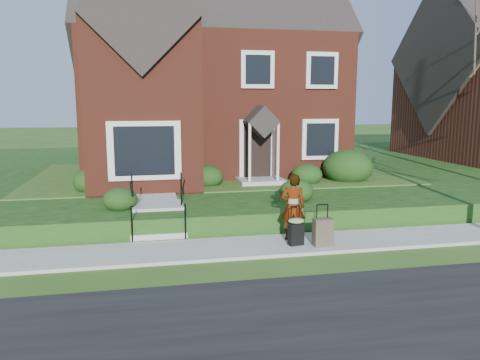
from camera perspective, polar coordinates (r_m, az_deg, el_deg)
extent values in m
plane|color=#2D5119|center=(11.39, 3.14, -8.22)|extent=(120.00, 120.00, 0.00)
cube|color=black|center=(7.04, 14.03, -20.13)|extent=(60.00, 6.00, 0.01)
cube|color=#9E9B93|center=(11.37, 3.15, -8.03)|extent=(60.00, 1.60, 0.08)
cube|color=#13350E|center=(22.66, 6.07, 1.37)|extent=(44.00, 20.00, 0.60)
cube|color=#9E9B93|center=(15.76, -10.30, -1.04)|extent=(1.20, 6.00, 0.06)
cube|color=maroon|center=(20.68, -3.79, 8.98)|extent=(10.00, 8.00, 5.40)
cube|color=maroon|center=(15.70, -11.71, 8.69)|extent=(3.60, 2.40, 5.40)
cube|color=silver|center=(14.62, -11.56, 3.55)|extent=(2.20, 0.30, 1.80)
cube|color=black|center=(17.00, 2.11, 3.34)|extent=(1.00, 0.12, 2.10)
cube|color=black|center=(17.68, 9.73, 4.91)|extent=(1.40, 0.10, 1.50)
cube|color=#9E9B93|center=(11.96, -9.83, -6.69)|extent=(1.40, 0.30, 0.15)
cube|color=#9E9B93|center=(12.21, -9.90, -5.63)|extent=(1.40, 0.30, 0.15)
cube|color=#9E9B93|center=(12.47, -9.95, -4.61)|extent=(1.40, 0.30, 0.15)
cube|color=#9E9B93|center=(12.72, -10.01, -3.63)|extent=(1.40, 0.30, 0.15)
cube|color=#9E9B93|center=(13.26, -10.07, -3.11)|extent=(1.40, 0.80, 0.15)
cylinder|color=black|center=(11.73, -13.05, -5.23)|extent=(0.04, 0.04, 0.90)
cylinder|color=black|center=(12.77, -13.01, -1.28)|extent=(0.04, 0.04, 0.90)
cylinder|color=black|center=(11.75, -6.68, -5.02)|extent=(0.04, 0.04, 0.90)
cylinder|color=black|center=(12.79, -7.18, -1.09)|extent=(0.04, 0.04, 0.90)
ellipsoid|color=black|center=(15.83, -17.54, 0.20)|extent=(1.24, 1.24, 0.86)
ellipsoid|color=black|center=(16.23, -4.03, 0.72)|extent=(1.15, 1.15, 0.80)
ellipsoid|color=black|center=(16.82, 8.16, 0.90)|extent=(1.10, 1.10, 0.77)
ellipsoid|color=black|center=(17.65, 13.00, 1.99)|extent=(1.83, 1.83, 1.28)
ellipsoid|color=black|center=(13.07, -14.40, -2.01)|extent=(0.93, 0.93, 0.65)
ellipsoid|color=black|center=(13.82, 6.92, -1.06)|extent=(1.00, 1.00, 0.70)
imported|color=#999999|center=(11.60, 6.46, -3.27)|extent=(0.68, 0.52, 1.66)
cube|color=black|center=(11.31, 6.84, -6.56)|extent=(0.39, 0.26, 0.53)
cylinder|color=black|center=(11.14, 6.90, -3.26)|extent=(0.22, 0.07, 0.03)
cylinder|color=black|center=(11.16, 6.36, -4.29)|extent=(0.02, 0.02, 0.40)
cylinder|color=black|center=(11.22, 7.40, -4.23)|extent=(0.02, 0.02, 0.40)
cylinder|color=black|center=(11.34, 6.21, -7.75)|extent=(0.05, 0.07, 0.06)
cylinder|color=black|center=(11.41, 7.41, -7.66)|extent=(0.05, 0.07, 0.06)
ellipsoid|color=#86A15C|center=(11.22, 6.87, -4.94)|extent=(0.45, 0.39, 0.12)
cube|color=#4A4131|center=(11.33, 10.08, -6.27)|extent=(0.47, 0.27, 0.66)
cylinder|color=black|center=(11.17, 10.17, -3.05)|extent=(0.28, 0.03, 0.03)
cylinder|color=black|center=(11.16, 9.49, -3.89)|extent=(0.02, 0.02, 0.32)
cylinder|color=black|center=(11.26, 10.80, -3.81)|extent=(0.02, 0.02, 0.32)
cylinder|color=black|center=(11.36, 9.27, -7.79)|extent=(0.04, 0.06, 0.06)
cylinder|color=black|center=(11.47, 10.79, -7.66)|extent=(0.04, 0.06, 0.06)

